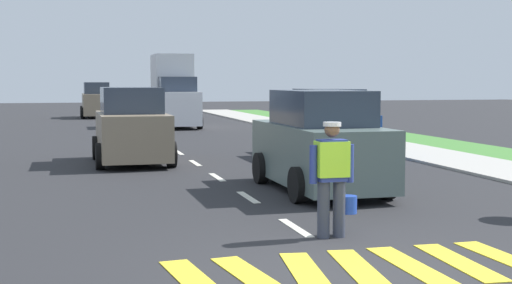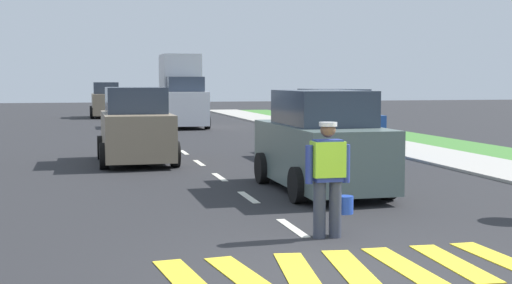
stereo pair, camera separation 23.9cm
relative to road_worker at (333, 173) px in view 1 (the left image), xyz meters
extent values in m
plane|color=#28282B|center=(-0.32, 19.05, -0.93)|extent=(96.00, 96.00, 0.00)
cube|color=#B2ADA3|center=(6.88, 8.05, -0.93)|extent=(2.40, 72.00, 0.14)
cube|color=yellow|center=(-2.32, -1.76, -0.92)|extent=(0.58, 1.93, 0.01)
cube|color=yellow|center=(-1.65, -1.76, -0.92)|extent=(0.61, 1.93, 0.01)
cube|color=yellow|center=(-0.99, -1.76, -0.92)|extent=(0.61, 1.93, 0.01)
cube|color=yellow|center=(-0.32, -1.76, -0.92)|extent=(0.60, 1.93, 0.01)
cube|color=yellow|center=(0.35, -1.76, -0.92)|extent=(0.38, 1.90, 0.01)
cube|color=yellow|center=(1.01, -1.76, -0.92)|extent=(0.45, 1.91, 0.01)
cube|color=yellow|center=(1.68, -1.76, -0.92)|extent=(0.39, 1.91, 0.01)
cube|color=silver|center=(-0.32, 0.75, -0.93)|extent=(0.14, 1.40, 0.01)
cube|color=silver|center=(-0.32, 3.75, -0.93)|extent=(0.14, 1.40, 0.01)
cube|color=silver|center=(-0.32, 6.75, -0.93)|extent=(0.14, 1.40, 0.01)
cube|color=silver|center=(-0.32, 9.75, -0.93)|extent=(0.14, 1.40, 0.01)
cube|color=silver|center=(-0.32, 12.75, -0.93)|extent=(0.14, 1.40, 0.01)
cube|color=silver|center=(-0.32, 15.75, -0.93)|extent=(0.14, 1.40, 0.01)
cube|color=silver|center=(-0.32, 18.75, -0.93)|extent=(0.14, 1.40, 0.01)
cube|color=silver|center=(-0.32, 21.75, -0.93)|extent=(0.14, 1.40, 0.01)
cube|color=silver|center=(-0.32, 24.75, -0.93)|extent=(0.14, 1.40, 0.01)
cube|color=silver|center=(-0.32, 27.75, -0.93)|extent=(0.14, 1.40, 0.01)
cube|color=silver|center=(-0.32, 30.75, -0.93)|extent=(0.14, 1.40, 0.01)
cube|color=silver|center=(-0.32, 33.75, -0.93)|extent=(0.14, 1.40, 0.01)
cube|color=silver|center=(-0.32, 36.75, -0.93)|extent=(0.14, 1.40, 0.01)
cube|color=silver|center=(-0.32, 39.75, -0.93)|extent=(0.14, 1.40, 0.01)
cube|color=silver|center=(-0.32, 42.75, -0.93)|extent=(0.14, 1.40, 0.01)
cube|color=silver|center=(-0.32, 45.75, -0.93)|extent=(0.14, 1.40, 0.01)
cylinder|color=#383D4C|center=(-0.14, -0.01, -0.52)|extent=(0.18, 0.18, 0.82)
cylinder|color=#383D4C|center=(0.10, -0.01, -0.52)|extent=(0.18, 0.18, 0.82)
cube|color=navy|center=(-0.02, -0.01, 0.19)|extent=(0.40, 0.24, 0.60)
cube|color=#A5EA33|center=(-0.02, -0.01, 0.21)|extent=(0.46, 0.28, 0.51)
cylinder|color=navy|center=(-0.30, -0.01, 0.14)|extent=(0.11, 0.11, 0.55)
cylinder|color=navy|center=(0.26, -0.01, 0.14)|extent=(0.11, 0.11, 0.55)
sphere|color=brown|center=(-0.02, -0.01, 0.63)|extent=(0.22, 0.22, 0.22)
cylinder|color=silver|center=(-0.02, -0.01, 0.71)|extent=(0.26, 0.26, 0.06)
cylinder|color=#2347B7|center=(0.28, 0.09, -0.48)|extent=(0.26, 0.26, 0.26)
cube|color=silver|center=(1.31, 24.96, 0.03)|extent=(1.90, 4.60, 1.56)
cube|color=#2D3847|center=(1.31, 24.15, 1.16)|extent=(1.67, 1.61, 0.70)
cube|color=silver|center=(1.31, 25.76, 1.71)|extent=(1.81, 2.53, 1.80)
cylinder|color=black|center=(0.34, 26.38, -0.59)|extent=(0.22, 0.68, 0.68)
cylinder|color=black|center=(2.28, 26.38, -0.59)|extent=(0.22, 0.68, 0.68)
cylinder|color=black|center=(0.34, 23.53, -0.59)|extent=(0.22, 0.68, 0.68)
cylinder|color=black|center=(2.28, 23.53, -0.59)|extent=(0.22, 0.68, 0.68)
cube|color=gray|center=(-1.99, 10.20, -0.15)|extent=(1.78, 3.89, 1.20)
cube|color=#2D3847|center=(-1.99, 10.30, 0.80)|extent=(1.57, 2.14, 0.70)
cylinder|color=black|center=(-1.08, 8.99, -0.59)|extent=(0.22, 0.68, 0.68)
cylinder|color=black|center=(-2.90, 8.99, -0.59)|extent=(0.22, 0.68, 0.68)
cylinder|color=black|center=(-1.08, 11.41, -0.59)|extent=(0.22, 0.68, 0.68)
cylinder|color=black|center=(-2.90, 11.41, -0.59)|extent=(0.22, 0.68, 0.68)
cube|color=#1E4799|center=(3.74, 10.43, -0.18)|extent=(1.67, 4.18, 1.14)
cube|color=#2D3847|center=(3.74, 10.32, 0.74)|extent=(1.47, 2.30, 0.70)
cylinder|color=black|center=(2.89, 11.72, -0.59)|extent=(0.22, 0.68, 0.68)
cylinder|color=black|center=(4.60, 11.72, -0.59)|extent=(0.22, 0.68, 0.68)
cylinder|color=black|center=(2.89, 9.13, -0.59)|extent=(0.22, 0.68, 0.68)
cylinder|color=black|center=(4.60, 9.13, -0.59)|extent=(0.22, 0.68, 0.68)
cube|color=slate|center=(1.30, 4.24, -0.16)|extent=(1.73, 4.32, 1.18)
cube|color=#2D3847|center=(1.30, 4.13, 0.78)|extent=(1.52, 2.37, 0.70)
cylinder|color=black|center=(0.42, 5.58, -0.59)|extent=(0.22, 0.68, 0.68)
cylinder|color=black|center=(2.19, 5.58, -0.59)|extent=(0.22, 0.68, 0.68)
cylinder|color=black|center=(0.42, 2.90, -0.59)|extent=(0.22, 0.68, 0.68)
cylinder|color=black|center=(2.19, 2.90, -0.59)|extent=(0.22, 0.68, 0.68)
cube|color=gray|center=(-1.96, 35.47, -0.11)|extent=(1.67, 3.98, 1.28)
cube|color=#2D3847|center=(-1.96, 35.57, 0.88)|extent=(1.47, 2.19, 0.70)
cylinder|color=black|center=(-1.11, 34.24, -0.59)|extent=(0.22, 0.68, 0.68)
cylinder|color=black|center=(-2.82, 34.24, -0.59)|extent=(0.22, 0.68, 0.68)
cylinder|color=black|center=(-1.11, 36.71, -0.59)|extent=(0.22, 0.68, 0.68)
cylinder|color=black|center=(-2.82, 36.71, -0.59)|extent=(0.22, 0.68, 0.68)
camera|label=1|loc=(-3.66, -9.65, 1.33)|focal=50.59mm
camera|label=2|loc=(-3.43, -9.71, 1.33)|focal=50.59mm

